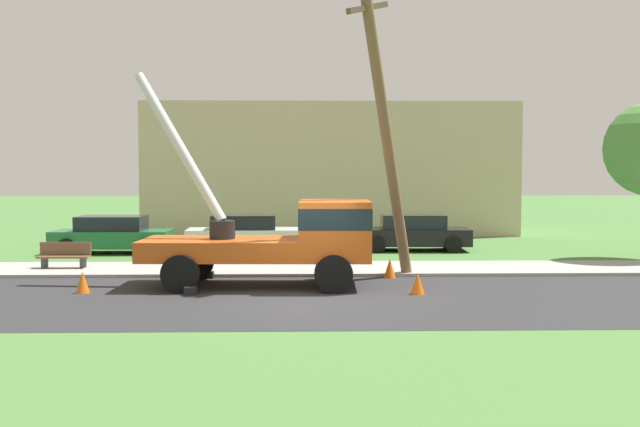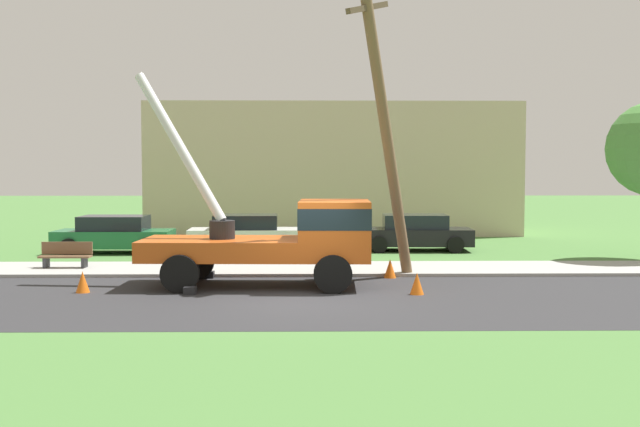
{
  "view_description": "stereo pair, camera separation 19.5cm",
  "coord_description": "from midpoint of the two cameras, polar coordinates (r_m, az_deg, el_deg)",
  "views": [
    {
      "loc": [
        -0.09,
        -18.32,
        3.21
      ],
      "look_at": [
        0.43,
        2.81,
        1.95
      ],
      "focal_mm": 42.03,
      "sensor_mm": 36.0,
      "label": 1
    },
    {
      "loc": [
        0.11,
        -18.32,
        3.21
      ],
      "look_at": [
        0.43,
        2.81,
        1.95
      ],
      "focal_mm": 42.03,
      "sensor_mm": 36.0,
      "label": 2
    }
  ],
  "objects": [
    {
      "name": "lowrise_building_backdrop",
      "position": [
        38.14,
        0.56,
        3.39
      ],
      "size": [
        18.0,
        6.0,
        6.4
      ],
      "primitive_type": "cube",
      "color": "#C6B293",
      "rests_on": "ground"
    },
    {
      "name": "parked_sedan_black",
      "position": [
        29.67,
        6.9,
        -1.45
      ],
      "size": [
        4.47,
        2.14,
        1.42
      ],
      "color": "black",
      "rests_on": "ground"
    },
    {
      "name": "traffic_cone_curbside",
      "position": [
        22.21,
        5.08,
        -4.19
      ],
      "size": [
        0.36,
        0.36,
        0.56
      ],
      "primitive_type": "cone",
      "color": "orange",
      "rests_on": "ground"
    },
    {
      "name": "ground_plane",
      "position": [
        30.49,
        -1.41,
        -2.63
      ],
      "size": [
        120.0,
        120.0,
        0.0
      ],
      "primitive_type": "plane",
      "color": "#477538"
    },
    {
      "name": "parked_sedan_white",
      "position": [
        29.41,
        -6.01,
        -1.48
      ],
      "size": [
        4.45,
        2.1,
        1.42
      ],
      "color": "silver",
      "rests_on": "ground"
    },
    {
      "name": "utility_truck",
      "position": [
        20.51,
        -2.77,
        -1.63
      ],
      "size": [
        6.76,
        3.21,
        5.98
      ],
      "color": "#C65119",
      "rests_on": "ground"
    },
    {
      "name": "parked_sedan_green",
      "position": [
        29.67,
        -15.74,
        -1.55
      ],
      "size": [
        4.42,
        2.06,
        1.42
      ],
      "color": "#1E6638",
      "rests_on": "ground"
    },
    {
      "name": "sidewalk_strip",
      "position": [
        23.78,
        -1.41,
        -4.23
      ],
      "size": [
        80.0,
        3.07,
        0.1
      ],
      "primitive_type": "cube",
      "color": "#9E9E99",
      "rests_on": "ground"
    },
    {
      "name": "road_asphalt",
      "position": [
        18.6,
        -1.42,
        -6.52
      ],
      "size": [
        80.0,
        7.43,
        0.01
      ],
      "primitive_type": "cube",
      "color": "#2B2B2D",
      "rests_on": "ground"
    },
    {
      "name": "traffic_cone_behind",
      "position": [
        20.42,
        -17.88,
        -5.01
      ],
      "size": [
        0.36,
        0.36,
        0.56
      ],
      "primitive_type": "cone",
      "color": "orange",
      "rests_on": "ground"
    },
    {
      "name": "park_bench",
      "position": [
        24.97,
        -19.09,
        -3.09
      ],
      "size": [
        1.6,
        0.45,
        0.9
      ],
      "color": "brown",
      "rests_on": "ground"
    },
    {
      "name": "traffic_cone_ahead",
      "position": [
        19.38,
        7.16,
        -5.31
      ],
      "size": [
        0.36,
        0.36,
        0.56
      ],
      "primitive_type": "cone",
      "color": "orange",
      "rests_on": "ground"
    },
    {
      "name": "leaning_utility_pole",
      "position": [
        21.63,
        4.69,
        6.81
      ],
      "size": [
        2.23,
        2.53,
        8.77
      ],
      "color": "brown",
      "rests_on": "ground"
    }
  ]
}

